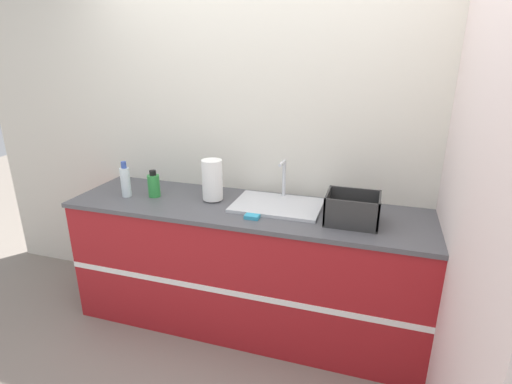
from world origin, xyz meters
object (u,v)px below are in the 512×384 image
sink (277,204)px  bottle_green (154,185)px  dish_rack (352,212)px  paper_towel_roll (212,180)px  bottle_clear (126,181)px

sink → bottle_green: sink is taller
dish_rack → bottle_green: bottle_green is taller
paper_towel_roll → bottle_clear: bearing=-169.8°
paper_towel_roll → dish_rack: bearing=-5.8°
sink → bottle_clear: bearing=-172.9°
sink → paper_towel_roll: bearing=-177.1°
dish_rack → bottle_clear: bottle_clear is taller
sink → paper_towel_roll: paper_towel_roll is taller
bottle_green → bottle_clear: (-0.19, -0.06, 0.03)m
sink → bottle_green: bearing=-175.1°
bottle_green → dish_rack: bearing=-1.8°
sink → dish_rack: size_ratio=1.84×
sink → bottle_green: size_ratio=3.02×
bottle_clear → paper_towel_roll: bearing=10.2°
dish_rack → bottle_clear: (-1.57, -0.01, 0.04)m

